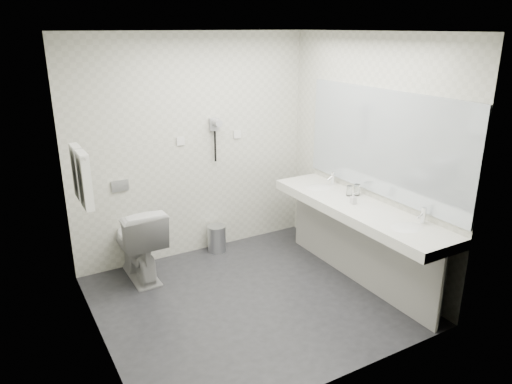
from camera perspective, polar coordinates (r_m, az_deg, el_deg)
floor at (r=4.83m, az=-0.67°, el=-12.67°), size 2.80×2.80×0.00m
ceiling at (r=4.11m, az=-0.82°, el=18.50°), size 2.80×2.80×0.00m
wall_back at (r=5.44m, az=-7.45°, el=5.17°), size 2.80×0.00×2.80m
wall_front at (r=3.30m, az=10.35°, el=-4.27°), size 2.80×0.00×2.80m
wall_left at (r=3.86m, az=-19.20°, el=-1.56°), size 0.00×2.60×2.60m
wall_right at (r=5.11m, az=13.14°, el=3.93°), size 0.00×2.60×2.60m
vanity_counter at (r=4.93m, az=11.95°, el=-2.06°), size 0.55×2.20×0.10m
vanity_panel at (r=5.11m, az=11.84°, el=-6.46°), size 0.03×2.15×0.75m
vanity_post_near at (r=4.51m, az=21.00°, el=-11.06°), size 0.06×0.06×0.75m
vanity_post_far at (r=5.87m, az=5.39°, el=-2.69°), size 0.06×0.06×0.75m
mirror at (r=4.91m, az=14.76°, el=5.60°), size 0.02×2.20×1.05m
basin_near at (r=4.49m, az=17.45°, el=-4.19°), size 0.40×0.31×0.05m
basin_far at (r=5.38m, az=7.43°, el=0.43°), size 0.40×0.31×0.05m
faucet_near at (r=4.60m, az=19.23°, el=-2.63°), size 0.04×0.04×0.15m
faucet_far at (r=5.47m, az=9.10°, el=1.64°), size 0.04×0.04×0.15m
soap_bottle_a at (r=4.91m, az=11.47°, el=-0.76°), size 0.05×0.05×0.11m
soap_bottle_b at (r=4.93m, az=11.44°, el=-0.87°), size 0.09×0.09×0.08m
glass_left at (r=5.17m, az=11.86°, el=0.25°), size 0.08×0.08×0.12m
glass_right at (r=5.14m, az=11.00°, el=0.14°), size 0.08×0.08×0.11m
toilet at (r=5.21m, az=-13.81°, el=-5.71°), size 0.46×0.80×0.81m
flush_plate at (r=5.26m, az=-15.82°, el=0.70°), size 0.18×0.02×0.12m
pedal_bin at (r=5.74m, az=-4.66°, el=-5.58°), size 0.23×0.23×0.31m
bin_lid at (r=5.68m, az=-4.71°, el=-4.11°), size 0.22×0.22×0.02m
towel_rail at (r=4.31m, az=-20.45°, el=4.56°), size 0.02×0.62×0.02m
towel_near at (r=4.23m, az=-19.64°, el=1.30°), size 0.07×0.24×0.48m
towel_far at (r=4.50m, az=-20.33°, el=2.24°), size 0.07×0.24×0.48m
dryer_cradle at (r=5.46m, az=-5.00°, el=8.00°), size 0.10×0.04×0.14m
dryer_barrel at (r=5.39m, az=-4.69°, el=8.19°), size 0.08×0.14×0.08m
dryer_cord at (r=5.50m, az=-4.86°, el=5.41°), size 0.02×0.02×0.35m
switch_plate_a at (r=5.35m, az=-8.94°, el=5.98°), size 0.09×0.02×0.09m
switch_plate_b at (r=5.63m, az=-2.25°, el=6.84°), size 0.09×0.02×0.09m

